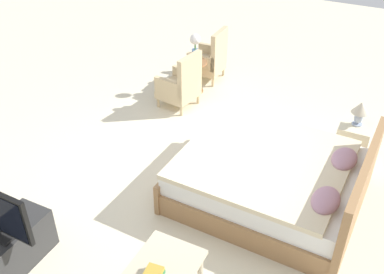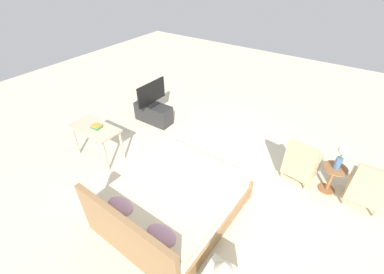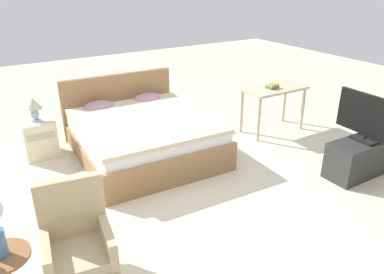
# 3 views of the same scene
# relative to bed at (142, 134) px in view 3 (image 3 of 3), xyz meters

# --- Properties ---
(ground_plane) EXTENTS (16.00, 16.00, 0.00)m
(ground_plane) POSITION_rel_bed_xyz_m (0.05, -1.06, -0.30)
(ground_plane) COLOR beige
(bed) EXTENTS (1.87, 2.14, 0.96)m
(bed) POSITION_rel_bed_xyz_m (0.00, 0.00, 0.00)
(bed) COLOR #997047
(bed) RESTS_ON ground_plane
(armchair_by_window_right) EXTENTS (0.61, 0.61, 0.92)m
(armchair_by_window_right) POSITION_rel_bed_xyz_m (-1.47, -1.99, 0.08)
(armchair_by_window_right) COLOR #CCB284
(armchair_by_window_right) RESTS_ON ground_plane
(nightstand) EXTENTS (0.44, 0.41, 0.53)m
(nightstand) POSITION_rel_bed_xyz_m (-1.27, 0.69, -0.03)
(nightstand) COLOR beige
(nightstand) RESTS_ON ground_plane
(table_lamp) EXTENTS (0.22, 0.22, 0.33)m
(table_lamp) POSITION_rel_bed_xyz_m (-1.27, 0.69, 0.45)
(table_lamp) COLOR #9EADC6
(table_lamp) RESTS_ON nightstand
(tv_stand) EXTENTS (0.96, 0.40, 0.47)m
(tv_stand) POSITION_rel_bed_xyz_m (2.16, -2.01, -0.06)
(tv_stand) COLOR #2D2D2D
(tv_stand) RESTS_ON ground_plane
(tv_flatscreen) EXTENTS (0.21, 0.89, 0.59)m
(tv_flatscreen) POSITION_rel_bed_xyz_m (2.16, -2.01, 0.49)
(tv_flatscreen) COLOR black
(tv_flatscreen) RESTS_ON tv_stand
(vanity_desk) EXTENTS (1.04, 0.52, 0.74)m
(vanity_desk) POSITION_rel_bed_xyz_m (2.18, -0.33, 0.33)
(vanity_desk) COLOR beige
(vanity_desk) RESTS_ON ground_plane
(book_stack) EXTENTS (0.18, 0.15, 0.07)m
(book_stack) POSITION_rel_bed_xyz_m (2.12, -0.34, 0.47)
(book_stack) COLOR #337A47
(book_stack) RESTS_ON vanity_desk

